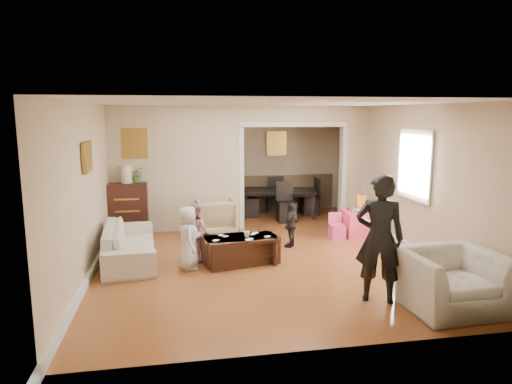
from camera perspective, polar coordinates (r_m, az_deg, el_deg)
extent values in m
plane|color=#AA5E2B|center=(8.25, 0.25, -7.44)|extent=(7.00, 7.00, 0.00)
cube|color=#BEB18B|center=(9.62, -9.80, 2.82)|extent=(2.75, 0.18, 2.60)
cube|color=#BEB18B|center=(10.37, 12.01, 3.25)|extent=(0.55, 0.18, 2.60)
cube|color=#BEB18B|center=(9.87, 4.72, 9.65)|extent=(2.22, 0.18, 0.35)
cube|color=white|center=(8.48, 19.25, 3.20)|extent=(0.03, 0.95, 1.10)
cube|color=brown|center=(9.50, -14.90, 5.88)|extent=(0.45, 0.03, 0.55)
cube|color=brown|center=(7.29, -20.33, 4.12)|extent=(0.03, 0.55, 0.40)
cube|color=brown|center=(11.49, 2.58, 6.07)|extent=(0.45, 0.03, 0.55)
imported|color=beige|center=(7.98, -15.49, -6.14)|extent=(0.95, 2.11, 0.60)
imported|color=tan|center=(9.43, -5.03, -3.02)|extent=(0.82, 0.84, 0.72)
imported|color=beige|center=(6.32, 23.06, -10.15)|extent=(1.19, 1.05, 0.74)
cube|color=black|center=(9.58, -15.65, -2.07)|extent=(0.78, 0.44, 1.07)
cylinder|color=#EDE8C1|center=(9.47, -15.85, 2.17)|extent=(0.22, 0.22, 0.36)
imported|color=#477333|center=(9.45, -14.63, 2.09)|extent=(0.29, 0.25, 0.32)
cube|color=#341B10|center=(7.59, -1.95, -7.22)|extent=(1.29, 0.85, 0.45)
imported|color=silver|center=(7.48, -1.15, -5.32)|extent=(0.12, 0.12, 0.09)
cube|color=#FF4374|center=(9.43, 12.46, -3.87)|extent=(0.54, 0.54, 0.51)
cube|color=gold|center=(9.48, 12.99, -1.31)|extent=(0.20, 0.07, 0.30)
cylinder|color=#259CB9|center=(9.28, 12.08, -2.20)|extent=(0.08, 0.08, 0.08)
cube|color=red|center=(9.43, 11.57, -2.09)|extent=(0.10, 0.08, 0.05)
imported|color=white|center=(9.28, 13.10, -2.32)|extent=(0.23, 0.23, 0.06)
imported|color=black|center=(11.05, 2.99, -1.36)|extent=(1.95, 1.38, 0.62)
imported|color=black|center=(6.14, 15.16, -5.60)|extent=(0.73, 0.62, 1.70)
imported|color=silver|center=(7.30, -8.45, -5.70)|extent=(0.35, 0.51, 1.01)
imported|color=#C87D94|center=(7.75, -7.43, -4.93)|extent=(0.57, 0.60, 0.97)
imported|color=black|center=(8.45, 4.39, -4.08)|extent=(0.46, 0.52, 0.84)
cube|color=white|center=(7.63, -4.42, -5.39)|extent=(0.11, 0.11, 0.00)
cube|color=white|center=(7.33, -5.03, -6.03)|extent=(0.13, 0.13, 0.00)
cube|color=white|center=(7.53, 1.45, -5.57)|extent=(0.12, 0.12, 0.00)
cube|color=white|center=(7.40, -0.67, -5.84)|extent=(0.10, 0.10, 0.00)
cube|color=white|center=(7.34, -0.89, -5.98)|extent=(0.11, 0.09, 0.00)
cube|color=white|center=(7.67, -0.41, -5.29)|extent=(0.10, 0.09, 0.00)
cube|color=white|center=(7.56, -3.87, -5.53)|extent=(0.11, 0.11, 0.00)
cube|color=white|center=(7.76, -0.09, -5.10)|extent=(0.10, 0.08, 0.00)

